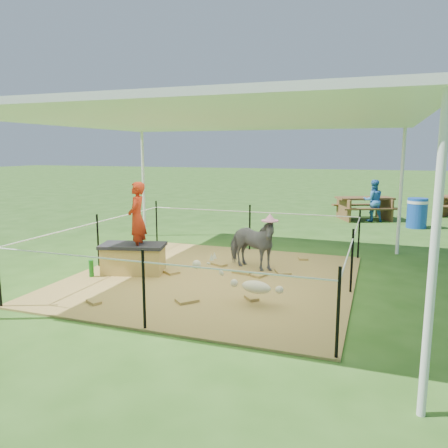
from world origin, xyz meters
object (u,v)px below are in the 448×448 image
(foal, at_px, (256,285))
(pony, at_px, (251,244))
(distant_person, at_px, (373,201))
(picnic_table_near, at_px, (364,208))
(straw_bale, at_px, (133,260))
(green_bottle, at_px, (91,268))
(trash_barrel, at_px, (417,213))
(woman, at_px, (137,212))

(foal, bearing_deg, pony, 119.17)
(distant_person, bearing_deg, picnic_table_near, -64.41)
(straw_bale, height_order, foal, foal)
(foal, height_order, distant_person, distant_person)
(pony, relative_size, picnic_table_near, 0.65)
(straw_bale, distance_m, green_bottle, 0.72)
(trash_barrel, relative_size, picnic_table_near, 0.49)
(pony, bearing_deg, green_bottle, 140.00)
(straw_bale, bearing_deg, picnic_table_near, 65.40)
(picnic_table_near, bearing_deg, green_bottle, -140.45)
(green_bottle, relative_size, distant_person, 0.22)
(foal, bearing_deg, straw_bale, 172.00)
(green_bottle, xyz_separation_m, pony, (2.42, 1.37, 0.32))
(trash_barrel, bearing_deg, green_bottle, -127.76)
(straw_bale, relative_size, picnic_table_near, 0.61)
(green_bottle, relative_size, pony, 0.26)
(green_bottle, distance_m, distant_person, 9.11)
(pony, distance_m, foal, 1.86)
(woman, height_order, distant_person, woman)
(straw_bale, relative_size, woman, 0.83)
(picnic_table_near, xyz_separation_m, distant_person, (0.25, -0.27, 0.28))
(picnic_table_near, bearing_deg, pony, -127.80)
(foal, distance_m, distant_person, 8.48)
(green_bottle, bearing_deg, foal, -7.31)
(pony, bearing_deg, trash_barrel, -7.96)
(foal, distance_m, picnic_table_near, 8.70)
(straw_bale, distance_m, picnic_table_near, 8.57)
(pony, xyz_separation_m, picnic_table_near, (1.70, 6.87, -0.14))
(straw_bale, relative_size, foal, 1.00)
(foal, height_order, trash_barrel, trash_barrel)
(woman, xyz_separation_m, pony, (1.77, 0.92, -0.61))
(foal, height_order, picnic_table_near, picnic_table_near)
(pony, bearing_deg, foal, -141.18)
(straw_bale, bearing_deg, pony, 26.22)
(straw_bale, relative_size, pony, 0.93)
(pony, distance_m, trash_barrel, 6.61)
(woman, distance_m, green_bottle, 1.22)
(woman, height_order, pony, woman)
(picnic_table_near, bearing_deg, woman, -137.89)
(straw_bale, distance_m, woman, 0.85)
(pony, distance_m, picnic_table_near, 7.08)
(woman, relative_size, distant_person, 0.97)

